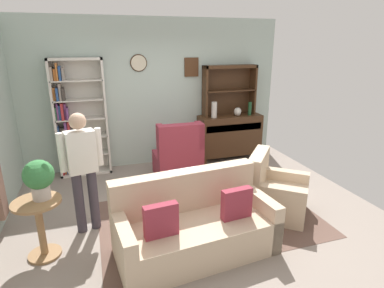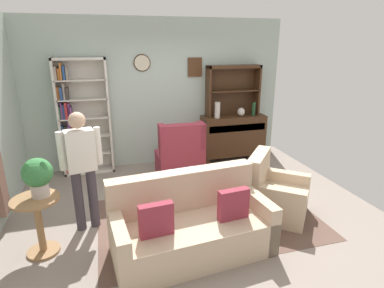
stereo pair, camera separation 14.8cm
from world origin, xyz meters
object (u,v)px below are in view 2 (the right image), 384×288
sideboard_hutch (233,83)px  couch_floral (191,226)px  vase_tall (217,110)px  person_reading (82,163)px  bottle_wine (254,109)px  bookshelf (80,119)px  wingback_chair (180,158)px  sideboard (233,135)px  potted_plant_large (38,175)px  plant_stand (39,220)px  armchair_floral (275,195)px  vase_round (241,112)px

sideboard_hutch → couch_floral: sideboard_hutch is taller
vase_tall → couch_floral: 3.06m
vase_tall → person_reading: size_ratio=0.20×
sideboard_hutch → bottle_wine: size_ratio=4.01×
bookshelf → wingback_chair: size_ratio=2.00×
vase_tall → person_reading: 3.08m
sideboard → potted_plant_large: potted_plant_large is taller
sideboard_hutch → vase_tall: (-0.39, -0.19, -0.48)m
plant_stand → potted_plant_large: potted_plant_large is taller
sideboard → person_reading: person_reading is taller
armchair_floral → person_reading: size_ratio=0.69×
wingback_chair → person_reading: 2.05m
sideboard_hutch → couch_floral: (-1.68, -2.86, -1.25)m
armchair_floral → vase_tall: bearing=91.7°
sideboard → couch_floral: (-1.68, -2.75, -0.20)m
bookshelf → wingback_chair: bearing=-25.1°
bottle_wine → bookshelf: bearing=177.0°
sideboard_hutch → vase_tall: sideboard_hutch is taller
sideboard → bottle_wine: bearing=-12.9°
couch_floral → bookshelf: bearing=114.3°
potted_plant_large → person_reading: bearing=40.1°
bookshelf → vase_tall: (2.58, -0.16, 0.05)m
armchair_floral → wingback_chair: 1.87m
vase_tall → person_reading: bearing=-143.4°
bookshelf → vase_tall: bearing=-3.7°
couch_floral → armchair_floral: couch_floral is taller
bookshelf → vase_round: 3.10m
person_reading → couch_floral: bearing=-35.3°
plant_stand → potted_plant_large: bearing=32.2°
bookshelf → person_reading: bookshelf is taller
vase_tall → plant_stand: bearing=-143.0°
armchair_floral → wingback_chair: (-0.98, 1.59, 0.09)m
plant_stand → bookshelf: bearing=80.7°
sideboard_hutch → potted_plant_large: 4.12m
sideboard_hutch → armchair_floral: sideboard_hutch is taller
armchair_floral → potted_plant_large: bearing=180.0°
person_reading → bookshelf: bearing=93.0°
plant_stand → potted_plant_large: size_ratio=1.56×
bottle_wine → couch_floral: 3.45m
sideboard → potted_plant_large: bearing=-145.3°
bottle_wine → plant_stand: (-3.75, -2.23, -0.63)m
bottle_wine → vase_tall: bearing=179.3°
vase_round → potted_plant_large: bearing=-147.1°
sideboard → bottle_wine: (0.39, -0.09, 0.55)m
bottle_wine → sideboard_hutch: bearing=153.0°
sideboard → vase_tall: (-0.39, -0.08, 0.57)m
sideboard_hutch → wingback_chair: bearing=-148.5°
sideboard → couch_floral: size_ratio=0.69×
vase_round → couch_floral: 3.31m
couch_floral → armchair_floral: size_ratio=1.73×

